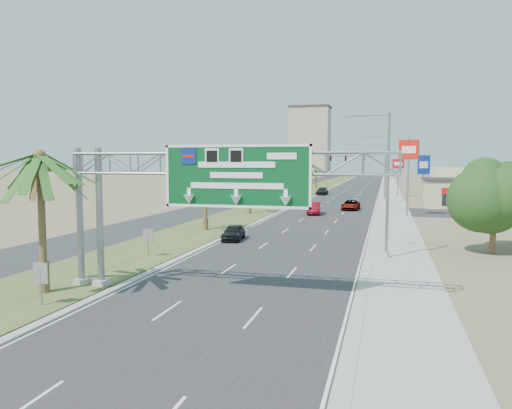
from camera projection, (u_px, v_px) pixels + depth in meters
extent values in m
plane|color=#8C7A59|center=(130.00, 382.00, 15.15)|extent=(600.00, 600.00, 0.00)
cube|color=#28282B|center=(355.00, 189.00, 121.17)|extent=(12.00, 300.00, 0.02)
cube|color=#9E9B93|center=(391.00, 190.00, 119.02)|extent=(4.00, 300.00, 0.10)
cube|color=#415827|center=(314.00, 189.00, 123.69)|extent=(7.00, 300.00, 0.12)
cube|color=#28282B|center=(286.00, 188.00, 125.47)|extent=(8.00, 300.00, 0.02)
cylinder|color=gray|center=(100.00, 218.00, 26.30)|extent=(0.36, 0.36, 7.40)
cylinder|color=gray|center=(80.00, 218.00, 26.60)|extent=(0.36, 0.36, 7.40)
cube|color=#9E9B93|center=(102.00, 284.00, 26.59)|extent=(0.70, 0.70, 0.40)
cube|color=#9E9B93|center=(82.00, 282.00, 26.90)|extent=(0.70, 0.70, 0.40)
cube|color=#07441C|center=(237.00, 176.00, 23.69)|extent=(7.20, 0.12, 3.00)
cube|color=navy|center=(189.00, 156.00, 24.14)|extent=(0.75, 0.03, 0.75)
cone|color=white|center=(236.00, 200.00, 23.71)|extent=(0.56, 0.56, 0.45)
cylinder|color=brown|center=(42.00, 226.00, 24.89)|extent=(0.36, 0.36, 7.00)
cylinder|color=brown|center=(44.00, 278.00, 25.12)|extent=(0.54, 0.54, 1.68)
cylinder|color=brown|center=(205.00, 205.00, 48.18)|extent=(0.36, 0.36, 5.00)
cylinder|color=brown|center=(206.00, 225.00, 48.34)|extent=(0.54, 0.54, 1.20)
cylinder|color=brown|center=(249.00, 192.00, 63.57)|extent=(0.36, 0.36, 5.80)
cylinder|color=brown|center=(249.00, 209.00, 63.76)|extent=(0.54, 0.54, 1.39)
cylinder|color=brown|center=(279.00, 189.00, 80.97)|extent=(0.36, 0.36, 4.50)
cylinder|color=brown|center=(279.00, 200.00, 81.12)|extent=(0.54, 0.54, 1.08)
cylinder|color=brown|center=(299.00, 182.00, 99.26)|extent=(0.36, 0.36, 5.20)
cylinder|color=brown|center=(299.00, 192.00, 99.42)|extent=(0.54, 0.54, 1.25)
cylinder|color=brown|center=(316.00, 179.00, 123.37)|extent=(0.36, 0.36, 4.80)
cylinder|color=brown|center=(316.00, 187.00, 123.52)|extent=(0.54, 0.54, 1.15)
cylinder|color=gray|center=(388.00, 187.00, 34.04)|extent=(0.20, 0.20, 10.00)
cylinder|color=gray|center=(368.00, 115.00, 33.98)|extent=(2.80, 0.12, 0.12)
cube|color=slate|center=(347.00, 117.00, 34.34)|extent=(0.50, 0.22, 0.18)
cylinder|color=#9E9B93|center=(386.00, 255.00, 34.44)|extent=(0.44, 0.44, 0.50)
cylinder|color=gray|center=(387.00, 175.00, 62.95)|extent=(0.20, 0.20, 10.00)
cylinder|color=gray|center=(377.00, 137.00, 62.89)|extent=(2.80, 0.12, 0.12)
cube|color=slate|center=(365.00, 138.00, 63.25)|extent=(0.50, 0.22, 0.18)
cylinder|color=#9E9B93|center=(387.00, 213.00, 63.36)|extent=(0.44, 0.44, 0.50)
cylinder|color=gray|center=(387.00, 170.00, 97.65)|extent=(0.20, 0.20, 10.00)
cylinder|color=gray|center=(380.00, 146.00, 97.59)|extent=(2.80, 0.12, 0.12)
cube|color=slate|center=(373.00, 146.00, 97.95)|extent=(0.50, 0.22, 0.18)
cylinder|color=#9E9B93|center=(387.00, 195.00, 98.05)|extent=(0.44, 0.44, 0.50)
cylinder|color=gray|center=(385.00, 178.00, 82.39)|extent=(0.28, 0.28, 8.00)
cylinder|color=gray|center=(355.00, 156.00, 83.34)|extent=(10.00, 0.18, 0.18)
cube|color=black|center=(364.00, 158.00, 82.80)|extent=(0.32, 0.18, 0.95)
cube|color=black|center=(346.00, 158.00, 83.56)|extent=(0.32, 0.18, 0.95)
cube|color=black|center=(331.00, 158.00, 84.19)|extent=(0.32, 0.18, 0.95)
sphere|color=red|center=(364.00, 156.00, 82.66)|extent=(0.22, 0.22, 0.22)
imported|color=black|center=(386.00, 160.00, 82.13)|extent=(0.16, 0.16, 0.60)
cylinder|color=#9E9B93|center=(385.00, 200.00, 82.71)|extent=(0.56, 0.56, 0.60)
cube|color=#CABB88|center=(489.00, 194.00, 73.04)|extent=(18.00, 10.00, 4.00)
cylinder|color=brown|center=(493.00, 227.00, 36.26)|extent=(0.44, 0.44, 3.90)
sphere|color=#1C3813|center=(495.00, 191.00, 36.04)|extent=(4.50, 4.50, 4.50)
cylinder|color=gray|center=(41.00, 288.00, 22.83)|extent=(0.08, 0.08, 1.80)
cube|color=slate|center=(41.00, 273.00, 22.77)|extent=(0.75, 0.06, 0.95)
cylinder|color=gray|center=(148.00, 245.00, 34.57)|extent=(0.08, 0.08, 1.80)
cube|color=slate|center=(148.00, 235.00, 34.51)|extent=(0.75, 0.06, 0.95)
cube|color=tan|center=(310.00, 141.00, 262.70)|extent=(20.00, 16.00, 35.00)
cube|color=#CABB88|center=(237.00, 172.00, 180.47)|extent=(24.00, 14.00, 6.00)
cube|color=#CABB88|center=(468.00, 177.00, 142.30)|extent=(20.00, 12.00, 5.00)
imported|color=black|center=(233.00, 233.00, 42.54)|extent=(1.93, 4.04, 1.33)
imported|color=maroon|center=(314.00, 208.00, 63.60)|extent=(2.13, 4.84, 1.54)
imported|color=gray|center=(351.00, 205.00, 69.30)|extent=(2.52, 4.97, 1.35)
imported|color=black|center=(322.00, 191.00, 101.12)|extent=(2.17, 5.05, 1.45)
cylinder|color=gray|center=(408.00, 178.00, 60.43)|extent=(0.20, 0.20, 9.55)
cube|color=red|center=(409.00, 150.00, 60.14)|extent=(2.35, 1.15, 2.40)
cube|color=white|center=(409.00, 150.00, 59.96)|extent=(1.58, 0.64, 0.84)
cylinder|color=gray|center=(423.00, 179.00, 78.29)|extent=(0.20, 0.20, 7.93)
cube|color=#102997|center=(424.00, 165.00, 78.10)|extent=(1.95, 1.07, 3.00)
cube|color=white|center=(424.00, 165.00, 77.93)|extent=(1.30, 0.59, 1.05)
cylinder|color=gray|center=(398.00, 177.00, 95.14)|extent=(0.20, 0.20, 7.43)
cube|color=#AE0D19|center=(398.00, 164.00, 94.92)|extent=(2.22, 0.72, 1.80)
cube|color=white|center=(398.00, 164.00, 94.74)|extent=(1.52, 0.33, 0.63)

